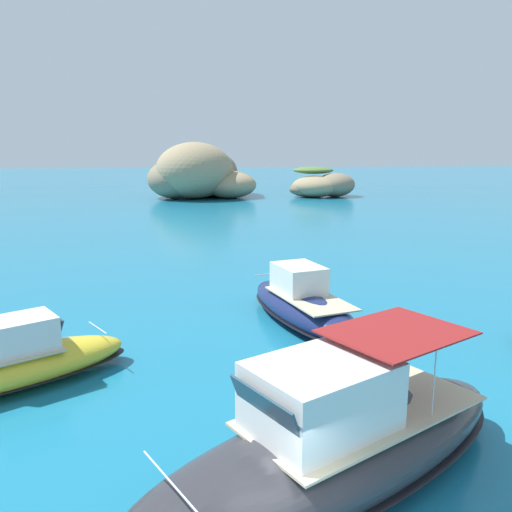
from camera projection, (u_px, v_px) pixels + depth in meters
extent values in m
ellipsoid|color=#84755B|center=(203.00, 172.00, 83.36)|extent=(15.15, 15.17, 7.36)
ellipsoid|color=#84755B|center=(207.00, 181.00, 82.75)|extent=(21.05, 21.92, 4.36)
ellipsoid|color=#9E8966|center=(195.00, 170.00, 76.66)|extent=(16.09, 16.68, 8.30)
ellipsoid|color=#84755B|center=(175.00, 179.00, 77.04)|extent=(8.43, 10.75, 5.75)
ellipsoid|color=#9E8966|center=(231.00, 185.00, 77.65)|extent=(11.08, 11.09, 3.88)
ellipsoid|color=#9E8966|center=(192.00, 181.00, 83.65)|extent=(7.00, 8.00, 4.40)
ellipsoid|color=#9E8966|center=(315.00, 186.00, 79.27)|extent=(9.83, 9.77, 3.24)
ellipsoid|color=#84755B|center=(335.00, 185.00, 79.79)|extent=(9.05, 9.15, 3.65)
ellipsoid|color=#756651|center=(309.00, 189.00, 79.57)|extent=(6.37, 5.15, 2.37)
ellipsoid|color=#517538|center=(313.00, 170.00, 80.90)|extent=(6.37, 5.79, 1.11)
ellipsoid|color=#2D2D33|center=(337.00, 451.00, 11.24)|extent=(10.42, 7.57, 1.73)
ellipsoid|color=black|center=(336.00, 467.00, 11.32)|extent=(10.63, 7.72, 0.21)
cube|color=#C6B793|center=(362.00, 410.00, 11.52)|extent=(6.17, 4.97, 0.06)
cube|color=silver|center=(321.00, 395.00, 10.65)|extent=(3.53, 3.25, 1.43)
cube|color=#2D4756|center=(265.00, 409.00, 9.79)|extent=(1.23, 1.90, 0.76)
cylinder|color=silver|center=(170.00, 481.00, 8.79)|extent=(1.06, 1.90, 0.04)
cube|color=maroon|center=(396.00, 332.00, 11.77)|extent=(3.83, 3.56, 0.04)
cylinder|color=silver|center=(434.00, 382.00, 11.08)|extent=(0.03, 0.03, 1.63)
cylinder|color=silver|center=(360.00, 351.00, 12.79)|extent=(0.03, 0.03, 1.63)
ellipsoid|color=yellow|center=(10.00, 369.00, 16.02)|extent=(7.38, 5.75, 1.25)
ellipsoid|color=black|center=(11.00, 377.00, 16.07)|extent=(7.53, 5.87, 0.15)
cube|color=silver|center=(20.00, 334.00, 16.02)|extent=(2.56, 2.39, 1.03)
cube|color=#2D4756|center=(54.00, 324.00, 16.65)|extent=(0.96, 1.34, 0.55)
cylinder|color=silver|center=(98.00, 328.00, 17.63)|extent=(0.85, 1.32, 0.04)
ellipsoid|color=navy|center=(303.00, 308.00, 21.95)|extent=(4.56, 8.56, 1.39)
ellipsoid|color=black|center=(303.00, 315.00, 22.02)|extent=(4.65, 8.73, 0.17)
cube|color=#C6B793|center=(310.00, 298.00, 21.28)|extent=(3.22, 4.90, 0.06)
cube|color=silver|center=(299.00, 278.00, 22.08)|extent=(2.27, 2.67, 1.15)
cube|color=#2D4756|center=(287.00, 270.00, 23.11)|extent=(1.61, 0.68, 0.61)
cylinder|color=silver|center=(272.00, 274.00, 24.69)|extent=(1.67, 0.49, 0.04)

